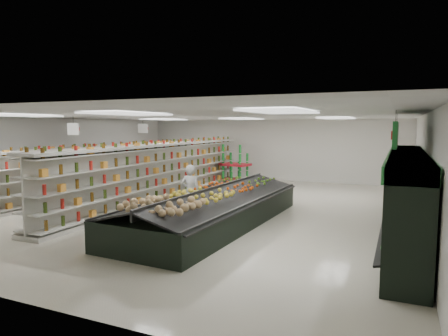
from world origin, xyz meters
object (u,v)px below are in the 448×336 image
at_px(produce_island, 214,207).
at_px(gondola_left, 91,173).
at_px(gondola_center, 162,174).
at_px(soda_endcap, 235,166).
at_px(shopper_main, 191,192).
at_px(shopper_background, 143,171).

bearing_deg(produce_island, gondola_left, 161.05).
bearing_deg(gondola_center, soda_endcap, 79.58).
height_order(gondola_left, shopper_main, gondola_left).
bearing_deg(produce_island, gondola_center, 141.71).
bearing_deg(gondola_center, shopper_background, 140.71).
distance_m(gondola_left, soda_endcap, 7.01).
xyz_separation_m(produce_island, shopper_background, (-5.65, 4.50, 0.31)).
bearing_deg(shopper_background, shopper_main, -130.69).
distance_m(soda_endcap, shopper_background, 4.65).
bearing_deg(soda_endcap, produce_island, -71.96).
distance_m(shopper_main, shopper_background, 6.45).
distance_m(gondola_left, gondola_center, 3.16).
distance_m(gondola_center, soda_endcap, 5.30).
bearing_deg(shopper_main, gondola_center, -48.68).
xyz_separation_m(gondola_center, produce_island, (3.54, -2.79, -0.50)).
bearing_deg(shopper_main, soda_endcap, -81.87).
distance_m(produce_island, shopper_main, 0.94).
distance_m(produce_island, soda_endcap, 8.44).
height_order(gondola_left, soda_endcap, gondola_left).
xyz_separation_m(gondola_left, shopper_main, (5.81, -2.10, -0.08)).
distance_m(gondola_left, shopper_main, 6.18).
bearing_deg(soda_endcap, shopper_background, -130.80).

